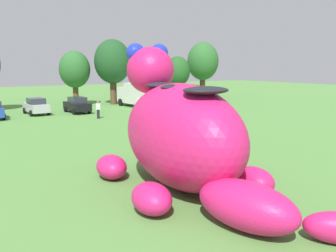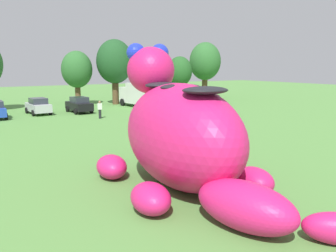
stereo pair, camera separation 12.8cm
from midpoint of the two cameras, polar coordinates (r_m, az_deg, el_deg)
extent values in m
plane|color=#568E42|center=(15.00, 2.36, -9.63)|extent=(160.00, 160.00, 0.00)
ellipsoid|color=#E01E6B|center=(14.36, 2.35, -1.53)|extent=(4.74, 8.11, 4.33)
ellipsoid|color=#E01E6B|center=(17.06, -2.67, 9.18)|extent=(2.57, 2.77, 2.29)
sphere|color=#1E33CC|center=(17.16, -5.13, 12.02)|extent=(0.92, 0.92, 0.92)
sphere|color=#1E33CC|center=(17.63, -1.19, 12.00)|extent=(0.92, 0.92, 0.92)
ellipsoid|color=black|center=(15.66, -0.51, 6.79)|extent=(1.89, 1.58, 0.29)
ellipsoid|color=black|center=(14.10, 2.41, 6.43)|extent=(1.89, 1.58, 0.29)
ellipsoid|color=black|center=(12.42, 6.49, 5.90)|extent=(1.89, 1.58, 0.29)
ellipsoid|color=#E01E6B|center=(15.83, -9.10, -6.67)|extent=(1.54, 2.00, 1.06)
ellipsoid|color=#E01E6B|center=(17.68, 6.14, -4.84)|extent=(1.54, 2.00, 1.06)
ellipsoid|color=#E01E6B|center=(12.09, -2.59, -11.89)|extent=(1.54, 2.00, 1.06)
ellipsoid|color=#E01E6B|center=(14.25, 14.34, -8.75)|extent=(1.54, 2.00, 1.06)
ellipsoid|color=#E01E6B|center=(11.18, 12.97, -12.74)|extent=(2.48, 3.77, 1.52)
cylinder|color=black|center=(38.36, -25.59, 1.92)|extent=(0.24, 0.64, 0.64)
cylinder|color=black|center=(35.85, -25.14, 1.46)|extent=(0.24, 0.64, 0.64)
cube|color=#B7BABF|center=(38.64, -20.63, 2.91)|extent=(2.00, 4.22, 0.80)
cube|color=#2D333D|center=(38.43, -20.63, 3.92)|extent=(1.64, 2.07, 0.60)
cylinder|color=black|center=(39.70, -22.26, 2.40)|extent=(0.29, 0.66, 0.64)
cylinder|color=black|center=(40.13, -19.91, 2.62)|extent=(0.29, 0.66, 0.64)
cylinder|color=black|center=(37.25, -21.32, 2.01)|extent=(0.29, 0.66, 0.64)
cylinder|color=black|center=(37.71, -18.83, 2.24)|extent=(0.29, 0.66, 0.64)
cube|color=black|center=(38.62, -14.44, 3.23)|extent=(1.94, 4.20, 0.80)
cube|color=#2D333D|center=(38.41, -14.40, 4.25)|extent=(1.61, 2.05, 0.60)
cylinder|color=black|center=(39.57, -16.22, 2.72)|extent=(0.28, 0.65, 0.64)
cylinder|color=black|center=(40.15, -13.92, 2.92)|extent=(0.28, 0.65, 0.64)
cylinder|color=black|center=(37.19, -14.94, 2.34)|extent=(0.28, 0.65, 0.64)
cylinder|color=black|center=(37.80, -12.52, 2.56)|extent=(0.28, 0.65, 0.64)
cube|color=silver|center=(44.71, -6.35, 5.23)|extent=(2.14, 1.96, 1.90)
cube|color=silver|center=(41.95, -4.16, 5.37)|extent=(2.47, 4.76, 2.50)
cylinder|color=black|center=(44.31, -7.45, 3.93)|extent=(0.35, 0.92, 0.90)
cylinder|color=black|center=(45.30, -5.23, 4.11)|extent=(0.35, 0.92, 0.90)
cylinder|color=black|center=(40.16, -4.19, 3.38)|extent=(0.35, 0.92, 0.90)
cylinder|color=black|center=(41.31, -1.72, 3.58)|extent=(0.35, 0.92, 0.90)
cylinder|color=brown|center=(46.09, -14.61, 4.89)|extent=(0.70, 0.70, 2.44)
ellipsoid|color=#2D662D|center=(45.93, -14.79, 9.07)|extent=(3.90, 3.90, 4.68)
cylinder|color=brown|center=(46.15, -8.61, 5.43)|extent=(0.85, 0.85, 2.97)
ellipsoid|color=#1E4C23|center=(46.02, -8.75, 10.52)|extent=(4.75, 4.75, 5.70)
cylinder|color=brown|center=(50.76, 2.01, 5.53)|extent=(0.64, 0.64, 2.25)
ellipsoid|color=#235623|center=(50.61, 2.03, 9.04)|extent=(3.60, 3.60, 4.32)
cylinder|color=brown|center=(55.02, 6.15, 6.24)|extent=(0.87, 0.87, 3.05)
ellipsoid|color=#2D662D|center=(54.91, 6.24, 10.62)|extent=(4.88, 4.88, 5.85)
cylinder|color=black|center=(33.81, -11.10, 1.96)|extent=(0.26, 0.26, 0.88)
cube|color=white|center=(33.72, -11.14, 3.21)|extent=(0.38, 0.22, 0.60)
sphere|color=#9E7051|center=(33.67, -11.17, 3.92)|extent=(0.22, 0.22, 0.22)
cylinder|color=black|center=(36.42, -4.56, 2.68)|extent=(0.26, 0.26, 0.88)
cube|color=white|center=(36.34, -4.58, 3.84)|extent=(0.38, 0.22, 0.60)
sphere|color=beige|center=(36.30, -4.59, 4.50)|extent=(0.22, 0.22, 0.22)
camera|label=1|loc=(0.06, -89.76, 0.04)|focal=36.77mm
camera|label=2|loc=(0.06, 90.24, -0.04)|focal=36.77mm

